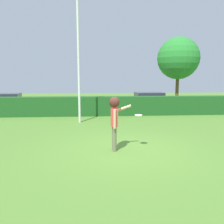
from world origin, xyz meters
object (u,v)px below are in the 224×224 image
Objects in this scene: frisbee at (138,115)px; oak_tree at (178,58)px; person at (115,116)px; parked_car_red at (149,99)px; parked_car_white at (5,101)px; lamppost at (78,55)px.

oak_tree is at bearing 65.12° from frisbee.
person is at bearing -117.48° from oak_tree.
person is 11.71m from parked_car_red.
frisbee is at bearing 7.93° from person.
person is 12.90m from parked_car_white.
frisbee is 0.06× the size of parked_car_red.
frisbee is 13.30m from parked_car_white.
parked_car_white is (-5.99, 5.46, -2.91)m from lamppost.
parked_car_white is (-7.46, 10.51, -0.47)m from person.
parked_car_white is 15.17m from oak_tree.
person reaches higher than parked_car_white.
parked_car_white is (-8.27, 10.40, -0.48)m from frisbee.
lamppost reaches higher than oak_tree.
lamppost reaches higher than parked_car_red.
parked_car_white is 0.71× the size of oak_tree.
person is 0.29× the size of oak_tree.
frisbee is at bearing -114.88° from oak_tree.
parked_car_red reaches higher than frisbee.
parked_car_white is at bearing 137.66° from lamppost.
parked_car_white is at bearing -168.49° from oak_tree.
person reaches higher than parked_car_red.
lamppost is (-1.47, 5.06, 2.44)m from person.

